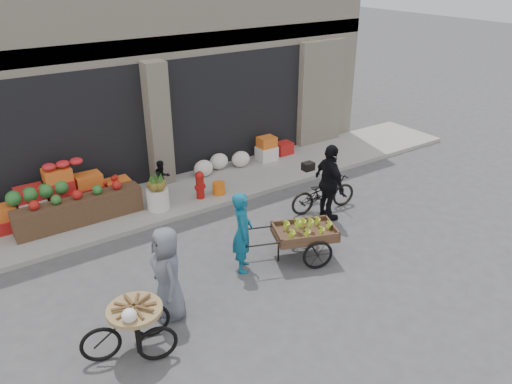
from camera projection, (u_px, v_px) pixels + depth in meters
ground at (273, 275)px, 9.62m from camera, size 80.00×80.00×0.00m
sidewalk at (178, 195)px, 12.65m from camera, size 18.00×2.20×0.12m
building at (109, 41)px, 14.15m from camera, size 14.00×6.45×7.00m
fruit_display at (72, 194)px, 11.33m from camera, size 3.10×1.12×1.24m
pineapple_bin at (158, 199)px, 11.76m from camera, size 0.52×0.52×0.50m
fire_hydrant at (200, 184)px, 12.22m from camera, size 0.22×0.22×0.71m
orange_bucket at (219, 188)px, 12.54m from camera, size 0.32×0.32×0.30m
right_bay_goods at (251, 154)px, 14.27m from camera, size 3.35×0.60×0.70m
seated_person at (162, 178)px, 12.32m from camera, size 0.51×0.43×0.93m
banana_cart at (303, 231)px, 9.90m from camera, size 2.22×1.48×0.86m
vendor_woman at (243, 232)px, 9.47m from camera, size 0.64×0.72×1.65m
tricycle_cart at (136, 323)px, 7.54m from camera, size 1.46×1.01×0.95m
vendor_grey at (167, 274)px, 8.22m from camera, size 0.65×0.89×1.68m
bicycle at (323, 193)px, 11.88m from camera, size 1.79×0.87×0.90m
cyclist at (329, 183)px, 11.29m from camera, size 0.61×1.13×1.82m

